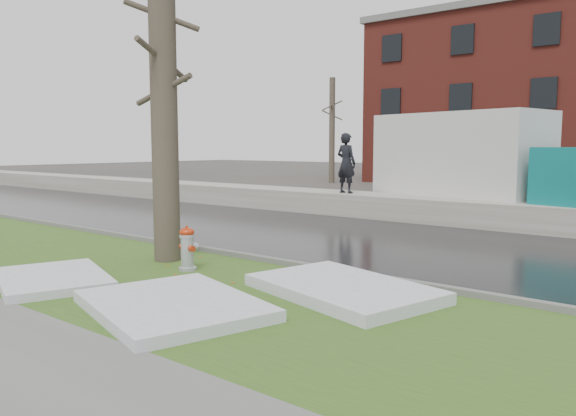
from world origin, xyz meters
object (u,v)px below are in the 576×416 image
Objects in this scene: fire_hydrant at (187,247)px; worker at (346,163)px; tree at (164,93)px; box_truck at (490,164)px.

fire_hydrant is 0.42× the size of worker.
box_truck is (2.85, 10.14, -1.54)m from tree.
fire_hydrant is 9.33m from worker.
fire_hydrant is 0.08× the size of box_truck.
box_truck reaches higher than worker.
tree is 0.64× the size of box_truck.
tree is (-1.02, 0.37, 2.83)m from fire_hydrant.
worker is (-4.18, -1.57, -0.03)m from box_truck.
worker is at bearing 114.34° from fire_hydrant.
tree is at bearing 105.00° from worker.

